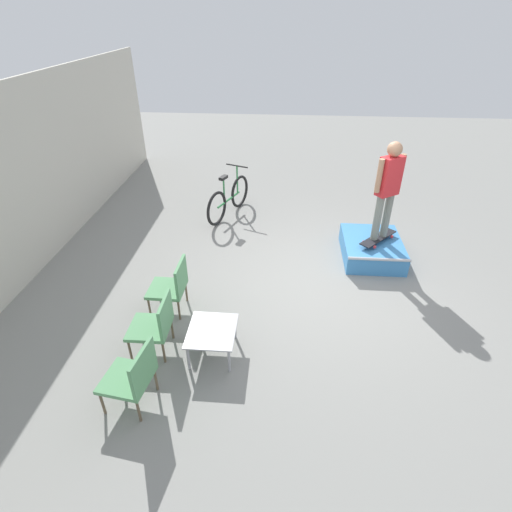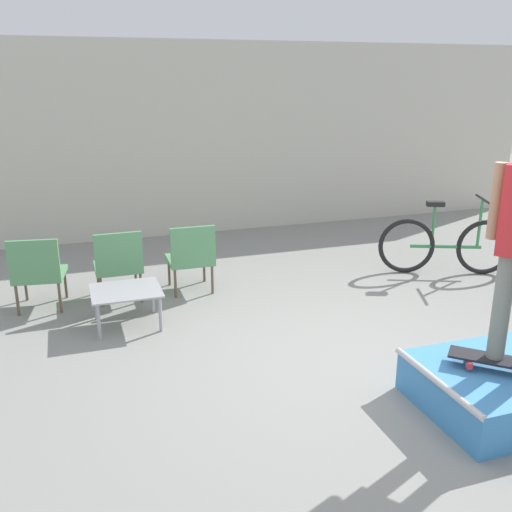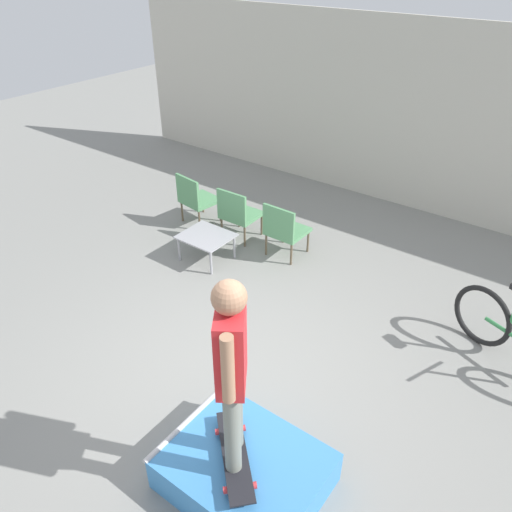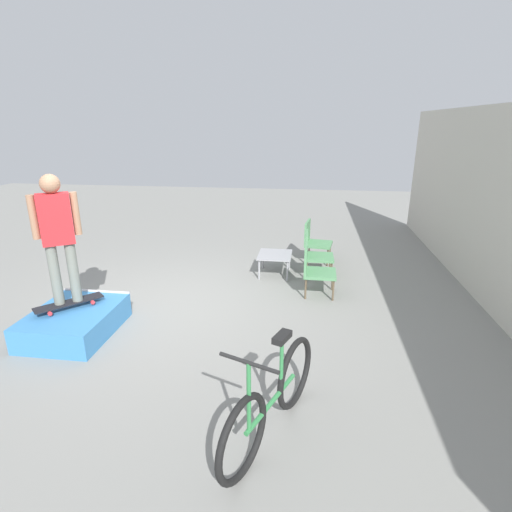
% 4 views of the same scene
% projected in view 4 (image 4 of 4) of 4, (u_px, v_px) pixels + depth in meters
% --- Properties ---
extents(ground_plane, '(24.00, 24.00, 0.00)m').
position_uv_depth(ground_plane, '(168.00, 308.00, 6.17)').
color(ground_plane, gray).
extents(skate_ramp_box, '(1.29, 1.03, 0.37)m').
position_uv_depth(skate_ramp_box, '(75.00, 322.00, 5.39)').
color(skate_ramp_box, '#3D84C6').
rests_on(skate_ramp_box, ground_plane).
extents(skateboard_on_ramp, '(0.77, 0.74, 0.07)m').
position_uv_depth(skateboard_on_ramp, '(69.00, 303.00, 5.37)').
color(skateboard_on_ramp, black).
rests_on(skateboard_on_ramp, skate_ramp_box).
extents(person_skater, '(0.38, 0.49, 1.70)m').
position_uv_depth(person_skater, '(57.00, 230.00, 5.04)').
color(person_skater, gray).
rests_on(person_skater, skateboard_on_ramp).
extents(coffee_table, '(0.70, 0.62, 0.39)m').
position_uv_depth(coffee_table, '(275.00, 257.00, 7.46)').
color(coffee_table, '#9E9EA3').
rests_on(coffee_table, ground_plane).
extents(patio_chair_left, '(0.59, 0.59, 0.84)m').
position_uv_depth(patio_chair_left, '(314.00, 240.00, 8.14)').
color(patio_chair_left, brown).
rests_on(patio_chair_left, ground_plane).
extents(patio_chair_center, '(0.53, 0.53, 0.84)m').
position_uv_depth(patio_chair_center, '(314.00, 253.00, 7.33)').
color(patio_chair_center, brown).
rests_on(patio_chair_center, ground_plane).
extents(patio_chair_right, '(0.53, 0.53, 0.84)m').
position_uv_depth(patio_chair_right, '(315.00, 268.00, 6.55)').
color(patio_chair_right, brown).
rests_on(patio_chair_right, ground_plane).
extents(bicycle, '(1.62, 0.75, 1.01)m').
position_uv_depth(bicycle, '(272.00, 400.00, 3.54)').
color(bicycle, black).
rests_on(bicycle, ground_plane).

